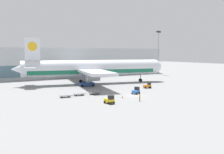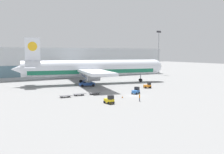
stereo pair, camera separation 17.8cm
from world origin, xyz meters
The scene contains 13 objects.
ground_plane centered at (0.00, 0.00, 0.00)m, with size 400.00×400.00×0.00m, color gray.
terminal_building centered at (13.55, 64.63, 6.99)m, with size 90.00×18.20×14.00m.
light_mast centered at (52.31, 49.82, 13.67)m, with size 2.80×0.50×23.65m.
airplane_main centered at (1.52, 30.05, 5.84)m, with size 57.37×48.61×17.00m.
scissor_lift_loader centered at (-3.10, 24.37, 1.94)m, with size 5.72×4.30×5.02m.
baggage_tug_foreground centered at (12.41, 9.79, 0.88)m, with size 2.76×2.26×2.00m.
baggage_tug_mid centered at (2.02, 2.27, 0.88)m, with size 2.80×2.40×2.00m.
baggage_tug_far centered at (-11.48, -5.67, 0.88)m, with size 1.91×2.61×2.00m.
baggage_dolly_lead centered at (-17.41, 7.30, 0.39)m, with size 3.74×1.65×0.48m.
baggage_dolly_second centered at (-13.17, 8.09, 0.39)m, with size 3.74×1.65×0.48m.
baggage_dolly_third centered at (-8.67, 7.60, 0.39)m, with size 3.74×1.65×0.48m.
ground_crew_near centered at (-3.90, -7.14, 1.09)m, with size 0.36×0.52×1.84m.
traffic_cone_near centered at (-4.91, -1.10, 0.27)m, with size 0.40×0.40×0.56m.
Camera 1 is at (-40.43, -54.64, 11.74)m, focal length 40.00 mm.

